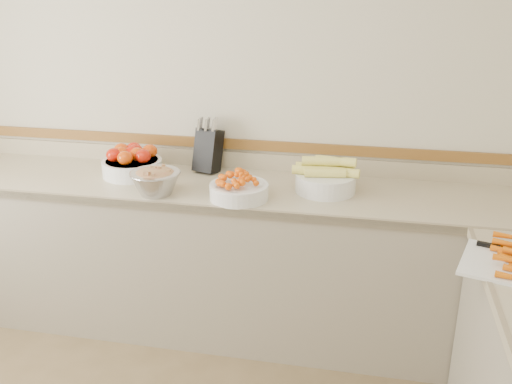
% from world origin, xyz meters
% --- Properties ---
extents(back_wall, '(4.00, 0.00, 4.00)m').
position_xyz_m(back_wall, '(0.00, 2.00, 1.30)').
color(back_wall, beige).
rests_on(back_wall, ground_plane).
extents(counter_back, '(4.00, 0.65, 1.08)m').
position_xyz_m(counter_back, '(0.00, 1.68, 0.45)').
color(counter_back, tan).
rests_on(counter_back, ground_plane).
extents(knife_block, '(0.18, 0.20, 0.33)m').
position_xyz_m(knife_block, '(-0.05, 1.90, 1.03)').
color(knife_block, black).
rests_on(knife_block, counter_back).
extents(tomato_bowl, '(0.35, 0.35, 0.17)m').
position_xyz_m(tomato_bowl, '(-0.47, 1.74, 0.98)').
color(tomato_bowl, white).
rests_on(tomato_bowl, counter_back).
extents(cherry_tomato_bowl, '(0.31, 0.31, 0.17)m').
position_xyz_m(cherry_tomato_bowl, '(0.23, 1.50, 0.96)').
color(cherry_tomato_bowl, white).
rests_on(cherry_tomato_bowl, counter_back).
extents(corn_bowl, '(0.36, 0.33, 0.19)m').
position_xyz_m(corn_bowl, '(0.66, 1.70, 0.97)').
color(corn_bowl, white).
rests_on(corn_bowl, counter_back).
extents(rhubarb_bowl, '(0.27, 0.27, 0.15)m').
position_xyz_m(rhubarb_bowl, '(-0.22, 1.47, 0.98)').
color(rhubarb_bowl, '#B2B2BA').
rests_on(rhubarb_bowl, counter_back).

